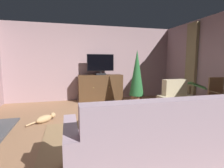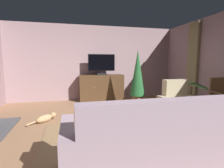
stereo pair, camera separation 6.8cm
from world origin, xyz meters
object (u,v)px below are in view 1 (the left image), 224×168
at_px(tv_cabinet, 100,88).
at_px(tv_remote, 133,106).
at_px(television, 101,64).
at_px(sofa_floral, 151,146).
at_px(armchair_angled_to_table, 181,111).
at_px(potted_plant_small_fern_corner, 189,104).
at_px(coffee_table, 122,110).
at_px(side_chair_mid_row, 219,98).
at_px(potted_plant_tall_palm_by_window, 137,76).
at_px(cat, 45,118).
at_px(folded_newspaper, 127,106).

height_order(tv_cabinet, tv_remote, tv_cabinet).
distance_m(television, sofa_floral, 4.19).
bearing_deg(armchair_angled_to_table, potted_plant_small_fern_corner, 43.83).
bearing_deg(coffee_table, side_chair_mid_row, 0.67).
bearing_deg(potted_plant_small_fern_corner, coffee_table, -159.64).
xyz_separation_m(sofa_floral, potted_plant_tall_palm_by_window, (1.08, 3.01, 0.61)).
bearing_deg(potted_plant_small_fern_corner, television, 139.79).
bearing_deg(cat, side_chair_mid_row, -11.88).
xyz_separation_m(television, folded_newspaper, (0.02, -2.70, -0.82)).
xyz_separation_m(tv_remote, side_chair_mid_row, (2.21, 0.09, 0.04)).
height_order(tv_cabinet, folded_newspaper, tv_cabinet).
distance_m(side_chair_mid_row, potted_plant_small_fern_corner, 0.90).
height_order(tv_cabinet, coffee_table, tv_cabinet).
bearing_deg(potted_plant_tall_palm_by_window, folded_newspaper, -118.45).
height_order(folded_newspaper, potted_plant_tall_palm_by_window, potted_plant_tall_palm_by_window).
bearing_deg(television, cat, -131.93).
distance_m(sofa_floral, armchair_angled_to_table, 1.94).
bearing_deg(folded_newspaper, cat, 167.57).
distance_m(potted_plant_tall_palm_by_window, potted_plant_small_fern_corner, 1.68).
height_order(tv_remote, potted_plant_small_fern_corner, potted_plant_small_fern_corner).
distance_m(armchair_angled_to_table, side_chair_mid_row, 1.10).
bearing_deg(tv_remote, tv_cabinet, -71.16).
bearing_deg(tv_cabinet, armchair_angled_to_table, -65.94).
relative_size(tv_remote, cat, 0.29).
bearing_deg(sofa_floral, coffee_table, 87.20).
relative_size(coffee_table, tv_remote, 6.35).
distance_m(coffee_table, side_chair_mid_row, 2.43).
bearing_deg(folded_newspaper, armchair_angled_to_table, 13.21).
xyz_separation_m(tv_cabinet, side_chair_mid_row, (2.33, -2.72, 0.09)).
xyz_separation_m(armchair_angled_to_table, side_chair_mid_row, (1.08, 0.08, 0.21)).
distance_m(tv_remote, folded_newspaper, 0.11).
height_order(tv_cabinet, side_chair_mid_row, side_chair_mid_row).
height_order(coffee_table, folded_newspaper, folded_newspaper).
xyz_separation_m(tv_remote, potted_plant_small_fern_corner, (2.07, 0.91, -0.30)).
bearing_deg(potted_plant_tall_palm_by_window, tv_remote, -114.98).
distance_m(folded_newspaper, potted_plant_small_fern_corner, 2.35).
bearing_deg(tv_remote, potted_plant_small_fern_corner, -139.77).
height_order(television, cat, television).
bearing_deg(coffee_table, television, 87.83).
xyz_separation_m(television, potted_plant_tall_palm_by_window, (0.91, -1.06, -0.36)).
relative_size(coffee_table, potted_plant_tall_palm_by_window, 0.62).
relative_size(coffee_table, potted_plant_small_fern_corner, 1.16).
xyz_separation_m(tv_remote, cat, (-1.76, 0.93, -0.40)).
bearing_deg(coffee_table, potted_plant_tall_palm_by_window, 58.39).
relative_size(sofa_floral, potted_plant_small_fern_corner, 2.20).
bearing_deg(potted_plant_tall_palm_by_window, sofa_floral, -109.68).
bearing_deg(tv_cabinet, potted_plant_small_fern_corner, -41.01).
relative_size(sofa_floral, armchair_angled_to_table, 2.12).
relative_size(television, coffee_table, 0.86).
relative_size(folded_newspaper, cat, 0.51).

